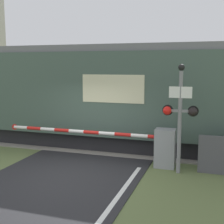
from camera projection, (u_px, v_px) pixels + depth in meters
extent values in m
plane|color=#5B6B3D|center=(71.00, 173.00, 8.92)|extent=(80.00, 80.00, 0.00)
cube|color=gray|center=(109.00, 144.00, 12.16)|extent=(36.00, 3.20, 0.03)
cube|color=#595451|center=(103.00, 147.00, 11.48)|extent=(36.00, 0.08, 0.10)
cube|color=#595451|center=(115.00, 138.00, 12.83)|extent=(36.00, 0.08, 0.10)
cube|color=black|center=(124.00, 138.00, 11.94)|extent=(19.73, 2.36, 0.60)
cube|color=#42564C|center=(124.00, 92.00, 11.68)|extent=(21.45, 2.78, 2.92)
cube|color=slate|center=(124.00, 49.00, 11.44)|extent=(21.02, 2.56, 0.24)
cube|color=beige|center=(113.00, 89.00, 10.33)|extent=(2.15, 0.02, 0.93)
cube|color=gray|center=(165.00, 148.00, 9.33)|extent=(0.60, 0.44, 1.17)
cylinder|color=gray|center=(165.00, 138.00, 9.28)|extent=(0.16, 0.16, 0.18)
cylinder|color=red|center=(157.00, 137.00, 9.36)|extent=(0.53, 0.11, 0.11)
cylinder|color=white|center=(139.00, 136.00, 9.52)|extent=(0.53, 0.11, 0.11)
cylinder|color=red|center=(123.00, 135.00, 9.69)|extent=(0.53, 0.11, 0.11)
cylinder|color=white|center=(107.00, 133.00, 9.85)|extent=(0.53, 0.11, 0.11)
cylinder|color=red|center=(91.00, 132.00, 10.01)|extent=(0.53, 0.11, 0.11)
cylinder|color=white|center=(77.00, 131.00, 10.17)|extent=(0.53, 0.11, 0.11)
cylinder|color=red|center=(62.00, 130.00, 10.33)|extent=(0.53, 0.11, 0.11)
cylinder|color=white|center=(48.00, 129.00, 10.49)|extent=(0.53, 0.11, 0.11)
cylinder|color=red|center=(34.00, 128.00, 10.66)|extent=(0.53, 0.11, 0.11)
cylinder|color=white|center=(21.00, 127.00, 10.82)|extent=(0.53, 0.11, 0.11)
cylinder|color=red|center=(15.00, 127.00, 10.90)|extent=(0.20, 0.02, 0.20)
cylinder|color=gray|center=(180.00, 123.00, 8.71)|extent=(0.11, 0.11, 2.89)
cube|color=gray|center=(180.00, 111.00, 8.66)|extent=(0.82, 0.07, 0.07)
sphere|color=red|center=(167.00, 111.00, 8.72)|extent=(0.24, 0.24, 0.24)
sphere|color=black|center=(193.00, 112.00, 8.51)|extent=(0.24, 0.24, 0.24)
cylinder|color=black|center=(168.00, 110.00, 8.82)|extent=(0.30, 0.06, 0.30)
cylinder|color=black|center=(193.00, 111.00, 8.61)|extent=(0.30, 0.06, 0.30)
cube|color=white|center=(181.00, 92.00, 8.55)|extent=(0.62, 0.02, 0.31)
sphere|color=black|center=(181.00, 67.00, 8.48)|extent=(0.18, 0.18, 0.18)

